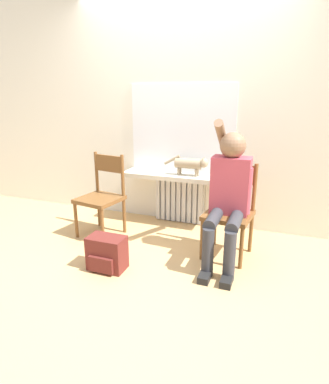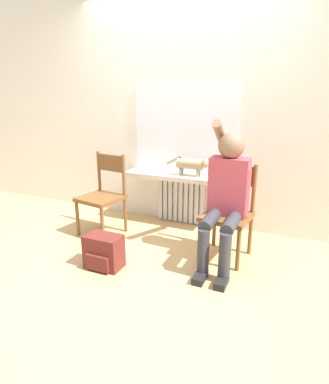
{
  "view_description": "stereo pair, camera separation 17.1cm",
  "coord_description": "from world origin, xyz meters",
  "px_view_note": "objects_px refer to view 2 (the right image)",
  "views": [
    {
      "loc": [
        1.09,
        -2.32,
        1.47
      ],
      "look_at": [
        0.0,
        0.63,
        0.52
      ],
      "focal_mm": 30.0,
      "sensor_mm": 36.0,
      "label": 1
    },
    {
      "loc": [
        1.25,
        -2.25,
        1.47
      ],
      "look_at": [
        0.0,
        0.63,
        0.52
      ],
      "focal_mm": 30.0,
      "sensor_mm": 36.0,
      "label": 2
    }
  ],
  "objects_px": {
    "chair_left": "(103,194)",
    "person": "(226,192)",
    "chair_right": "(228,211)",
    "cat": "(193,164)",
    "backpack": "(104,252)"
  },
  "relations": [
    {
      "from": "person",
      "to": "chair_left",
      "type": "bearing_deg",
      "value": 175.31
    },
    {
      "from": "backpack",
      "to": "chair_left",
      "type": "bearing_deg",
      "value": 122.72
    },
    {
      "from": "chair_left",
      "to": "backpack",
      "type": "distance_m",
      "value": 0.83
    },
    {
      "from": "person",
      "to": "chair_right",
      "type": "bearing_deg",
      "value": 87.25
    },
    {
      "from": "chair_left",
      "to": "chair_right",
      "type": "bearing_deg",
      "value": 9.84
    },
    {
      "from": "chair_left",
      "to": "person",
      "type": "bearing_deg",
      "value": 5.14
    },
    {
      "from": "chair_right",
      "to": "cat",
      "type": "xyz_separation_m",
      "value": [
        -0.53,
        0.52,
        0.3
      ]
    },
    {
      "from": "person",
      "to": "cat",
      "type": "distance_m",
      "value": 0.82
    },
    {
      "from": "chair_right",
      "to": "cat",
      "type": "bearing_deg",
      "value": 142.63
    },
    {
      "from": "person",
      "to": "backpack",
      "type": "relative_size",
      "value": 3.95
    },
    {
      "from": "person",
      "to": "backpack",
      "type": "height_order",
      "value": "person"
    },
    {
      "from": "chair_left",
      "to": "person",
      "type": "relative_size",
      "value": 0.68
    },
    {
      "from": "chair_right",
      "to": "person",
      "type": "distance_m",
      "value": 0.24
    },
    {
      "from": "chair_left",
      "to": "chair_right",
      "type": "distance_m",
      "value": 1.37
    },
    {
      "from": "cat",
      "to": "backpack",
      "type": "relative_size",
      "value": 1.57
    }
  ]
}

